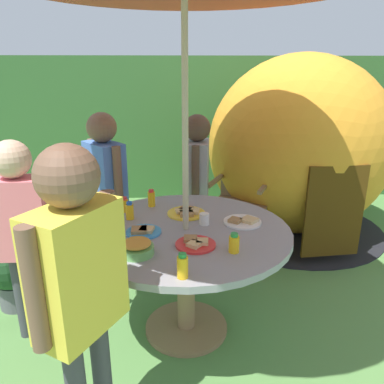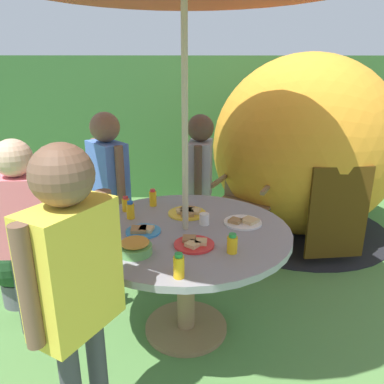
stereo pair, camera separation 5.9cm
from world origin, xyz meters
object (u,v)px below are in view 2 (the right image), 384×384
at_px(child_in_grey_shirt, 200,170).
at_px(plate_far_left, 143,230).
at_px(dome_tent, 304,147).
at_px(cup_near, 204,219).
at_px(potted_plant, 16,260).
at_px(plate_far_right, 187,212).
at_px(juice_bottle_mid_right, 126,204).
at_px(child_in_yellow_shirt, 73,269).
at_px(child_in_blue_shirt, 108,174).
at_px(garden_table, 186,249).
at_px(snack_bowl, 135,247).
at_px(plate_front_edge, 243,222).
at_px(juice_bottle_center_front, 232,244).
at_px(plate_back_edge, 194,244).
at_px(juice_bottle_near_right, 153,198).
at_px(juice_bottle_center_back, 108,225).
at_px(wooden_chair, 246,192).
at_px(juice_bottle_near_left, 179,266).
at_px(child_in_pink_shirt, 22,216).
at_px(juice_bottle_mid_left, 130,210).

xyz_separation_m(child_in_grey_shirt, plate_far_left, (-0.37, -1.02, -0.09)).
xyz_separation_m(dome_tent, cup_near, (-1.08, -1.56, -0.13)).
relative_size(potted_plant, plate_far_right, 2.37).
height_order(plate_far_right, juice_bottle_mid_right, juice_bottle_mid_right).
distance_m(potted_plant, child_in_yellow_shirt, 1.44).
bearing_deg(child_in_blue_shirt, garden_table, 0.00).
distance_m(garden_table, plate_far_left, 0.30).
distance_m(plate_far_right, juice_bottle_mid_right, 0.42).
bearing_deg(juice_bottle_mid_right, snack_bowl, -76.90).
height_order(child_in_yellow_shirt, plate_front_edge, child_in_yellow_shirt).
distance_m(garden_table, juice_bottle_mid_right, 0.53).
distance_m(dome_tent, juice_bottle_center_front, 2.16).
height_order(plate_far_left, juice_bottle_mid_right, juice_bottle_mid_right).
xyz_separation_m(plate_back_edge, juice_bottle_near_right, (-0.28, 0.62, 0.05)).
bearing_deg(cup_near, juice_bottle_center_front, -70.97).
bearing_deg(juice_bottle_near_right, child_in_blue_shirt, 136.37).
bearing_deg(juice_bottle_center_back, child_in_blue_shirt, 100.90).
distance_m(wooden_chair, plate_front_edge, 1.09).
height_order(child_in_yellow_shirt, juice_bottle_near_left, child_in_yellow_shirt).
bearing_deg(juice_bottle_near_left, juice_bottle_mid_right, 113.81).
xyz_separation_m(juice_bottle_center_front, cup_near, (-0.13, 0.37, -0.01)).
bearing_deg(juice_bottle_center_back, juice_bottle_near_left, -48.74).
bearing_deg(garden_table, child_in_pink_shirt, -179.36).
distance_m(dome_tent, juice_bottle_mid_right, 2.08).
relative_size(child_in_pink_shirt, juice_bottle_center_front, 11.87).
height_order(child_in_blue_shirt, plate_front_edge, child_in_blue_shirt).
height_order(garden_table, juice_bottle_near_left, juice_bottle_near_left).
height_order(juice_bottle_near_left, juice_bottle_center_front, juice_bottle_near_left).
height_order(wooden_chair, child_in_pink_shirt, child_in_pink_shirt).
height_order(dome_tent, child_in_blue_shirt, dome_tent).
bearing_deg(plate_far_right, dome_tent, 49.55).
height_order(child_in_blue_shirt, juice_bottle_near_right, child_in_blue_shirt).
height_order(juice_bottle_center_front, juice_bottle_center_back, juice_bottle_center_back).
xyz_separation_m(garden_table, juice_bottle_near_right, (-0.23, 0.40, 0.19)).
bearing_deg(plate_back_edge, child_in_blue_shirt, 123.66).
bearing_deg(garden_table, plate_front_edge, 11.49).
relative_size(potted_plant, plate_back_edge, 2.68).
height_order(plate_far_right, cup_near, cup_near).
bearing_deg(child_in_blue_shirt, cup_near, 7.43).
distance_m(snack_bowl, juice_bottle_center_back, 0.31).
bearing_deg(juice_bottle_mid_left, child_in_grey_shirt, 59.48).
xyz_separation_m(potted_plant, juice_bottle_near_left, (1.19, -0.87, 0.44)).
bearing_deg(juice_bottle_mid_left, juice_bottle_near_left, -65.65).
distance_m(plate_far_left, juice_bottle_near_left, 0.55).
height_order(dome_tent, child_in_grey_shirt, dome_tent).
height_order(child_in_grey_shirt, plate_far_right, child_in_grey_shirt).
relative_size(plate_far_left, juice_bottle_near_right, 1.71).
bearing_deg(juice_bottle_center_back, dome_tent, 45.90).
bearing_deg(juice_bottle_center_back, plate_front_edge, 10.23).
bearing_deg(wooden_chair, garden_table, -90.00).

